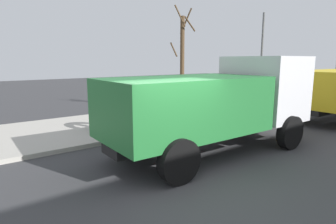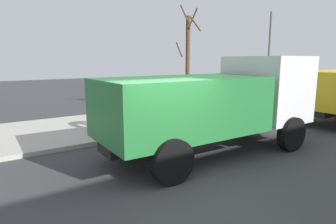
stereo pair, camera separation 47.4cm
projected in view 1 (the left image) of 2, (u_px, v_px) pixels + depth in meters
The scene contains 8 objects.
ground_plane at pixel (185, 183), 6.79m from camera, with size 80.00×80.00×0.00m, color #38383A.
sidewalk_curb at pixel (83, 128), 11.88m from camera, with size 36.00×5.00×0.15m, color #ADA89E.
fire_hydrant at pixel (100, 118), 11.47m from camera, with size 0.24×0.54×0.84m.
loose_tire at pixel (107, 114), 11.25m from camera, with size 1.26×1.26×0.27m, color black.
stop_sign at pixel (173, 91), 12.17m from camera, with size 0.76×0.08×2.06m.
dump_truck_green at pixel (217, 101), 8.92m from camera, with size 7.05×2.92×3.00m.
bare_tree at pixel (182, 60), 15.50m from camera, with size 1.29×1.29×5.56m.
street_light_pole at pixel (261, 62), 15.97m from camera, with size 0.12×0.12×5.26m, color #595B5E.
Camera 1 is at (-4.16, -4.85, 2.89)m, focal length 30.58 mm.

